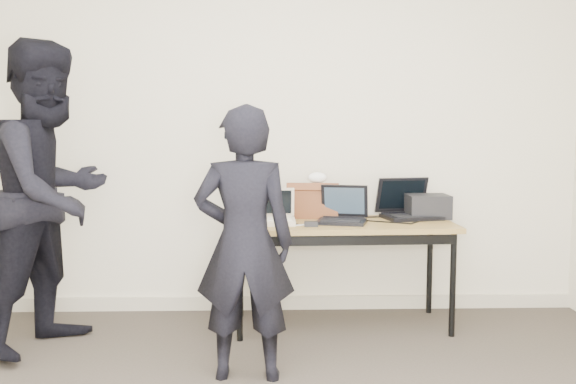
{
  "coord_description": "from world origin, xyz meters",
  "views": [
    {
      "loc": [
        -0.02,
        -2.44,
        1.38
      ],
      "look_at": [
        0.1,
        1.6,
        0.95
      ],
      "focal_mm": 40.0,
      "sensor_mm": 36.0,
      "label": 1
    }
  ],
  "objects_px": {
    "person_typist": "(244,244)",
    "person_observer": "(52,196)",
    "laptop_beige": "(274,216)",
    "laptop_right": "(408,209)",
    "leather_satchel": "(313,200)",
    "equipment_box": "(428,206)",
    "laptop_center": "(343,214)",
    "desk": "(342,231)"
  },
  "relations": [
    {
      "from": "laptop_beige",
      "to": "leather_satchel",
      "type": "bearing_deg",
      "value": 41.59
    },
    {
      "from": "desk",
      "to": "laptop_beige",
      "type": "height_order",
      "value": "laptop_beige"
    },
    {
      "from": "desk",
      "to": "equipment_box",
      "type": "distance_m",
      "value": 0.67
    },
    {
      "from": "equipment_box",
      "to": "leather_satchel",
      "type": "bearing_deg",
      "value": 177.48
    },
    {
      "from": "leather_satchel",
      "to": "person_observer",
      "type": "bearing_deg",
      "value": -153.66
    },
    {
      "from": "laptop_beige",
      "to": "laptop_center",
      "type": "bearing_deg",
      "value": 3.9
    },
    {
      "from": "equipment_box",
      "to": "person_typist",
      "type": "xyz_separation_m",
      "value": [
        -1.25,
        -1.06,
        -0.06
      ]
    },
    {
      "from": "laptop_center",
      "to": "equipment_box",
      "type": "relative_size",
      "value": 1.35
    },
    {
      "from": "laptop_beige",
      "to": "leather_satchel",
      "type": "xyz_separation_m",
      "value": [
        0.28,
        0.25,
        0.08
      ]
    },
    {
      "from": "laptop_center",
      "to": "equipment_box",
      "type": "xyz_separation_m",
      "value": [
        0.63,
        0.18,
        0.03
      ]
    },
    {
      "from": "desk",
      "to": "laptop_right",
      "type": "xyz_separation_m",
      "value": [
        0.49,
        0.21,
        0.12
      ]
    },
    {
      "from": "laptop_center",
      "to": "leather_satchel",
      "type": "distance_m",
      "value": 0.29
    },
    {
      "from": "laptop_center",
      "to": "laptop_right",
      "type": "distance_m",
      "value": 0.53
    },
    {
      "from": "laptop_beige",
      "to": "laptop_right",
      "type": "xyz_separation_m",
      "value": [
        0.95,
        0.23,
        0.02
      ]
    },
    {
      "from": "laptop_right",
      "to": "person_observer",
      "type": "xyz_separation_m",
      "value": [
        -2.32,
        -0.53,
        0.16
      ]
    },
    {
      "from": "leather_satchel",
      "to": "person_typist",
      "type": "height_order",
      "value": "person_typist"
    },
    {
      "from": "laptop_center",
      "to": "person_typist",
      "type": "xyz_separation_m",
      "value": [
        -0.63,
        -0.88,
        -0.03
      ]
    },
    {
      "from": "laptop_beige",
      "to": "person_observer",
      "type": "bearing_deg",
      "value": -167.87
    },
    {
      "from": "desk",
      "to": "person_observer",
      "type": "height_order",
      "value": "person_observer"
    },
    {
      "from": "leather_satchel",
      "to": "equipment_box",
      "type": "height_order",
      "value": "leather_satchel"
    },
    {
      "from": "laptop_center",
      "to": "person_observer",
      "type": "relative_size",
      "value": 0.2
    },
    {
      "from": "laptop_center",
      "to": "equipment_box",
      "type": "distance_m",
      "value": 0.65
    },
    {
      "from": "laptop_center",
      "to": "leather_satchel",
      "type": "relative_size",
      "value": 1.01
    },
    {
      "from": "person_typist",
      "to": "person_observer",
      "type": "relative_size",
      "value": 0.79
    },
    {
      "from": "laptop_beige",
      "to": "laptop_center",
      "type": "relative_size",
      "value": 0.74
    },
    {
      "from": "laptop_center",
      "to": "leather_satchel",
      "type": "height_order",
      "value": "leather_satchel"
    },
    {
      "from": "leather_satchel",
      "to": "equipment_box",
      "type": "xyz_separation_m",
      "value": [
        0.81,
        -0.04,
        -0.04
      ]
    },
    {
      "from": "laptop_beige",
      "to": "person_typist",
      "type": "distance_m",
      "value": 0.86
    },
    {
      "from": "laptop_right",
      "to": "person_observer",
      "type": "distance_m",
      "value": 2.38
    },
    {
      "from": "equipment_box",
      "to": "desk",
      "type": "bearing_deg",
      "value": -163.05
    },
    {
      "from": "desk",
      "to": "laptop_beige",
      "type": "xyz_separation_m",
      "value": [
        -0.46,
        -0.02,
        0.1
      ]
    },
    {
      "from": "equipment_box",
      "to": "person_typist",
      "type": "relative_size",
      "value": 0.19
    },
    {
      "from": "equipment_box",
      "to": "person_observer",
      "type": "xyz_separation_m",
      "value": [
        -2.45,
        -0.51,
        0.14
      ]
    },
    {
      "from": "laptop_right",
      "to": "leather_satchel",
      "type": "height_order",
      "value": "laptop_right"
    },
    {
      "from": "laptop_beige",
      "to": "equipment_box",
      "type": "xyz_separation_m",
      "value": [
        1.09,
        0.21,
        0.04
      ]
    },
    {
      "from": "desk",
      "to": "laptop_right",
      "type": "relative_size",
      "value": 3.43
    },
    {
      "from": "laptop_center",
      "to": "leather_satchel",
      "type": "xyz_separation_m",
      "value": [
        -0.19,
        0.22,
        0.07
      ]
    },
    {
      "from": "desk",
      "to": "leather_satchel",
      "type": "xyz_separation_m",
      "value": [
        -0.18,
        0.23,
        0.19
      ]
    },
    {
      "from": "desk",
      "to": "laptop_center",
      "type": "distance_m",
      "value": 0.12
    },
    {
      "from": "desk",
      "to": "person_typist",
      "type": "distance_m",
      "value": 1.07
    },
    {
      "from": "laptop_beige",
      "to": "equipment_box",
      "type": "distance_m",
      "value": 1.11
    },
    {
      "from": "laptop_beige",
      "to": "leather_satchel",
      "type": "relative_size",
      "value": 0.74
    }
  ]
}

